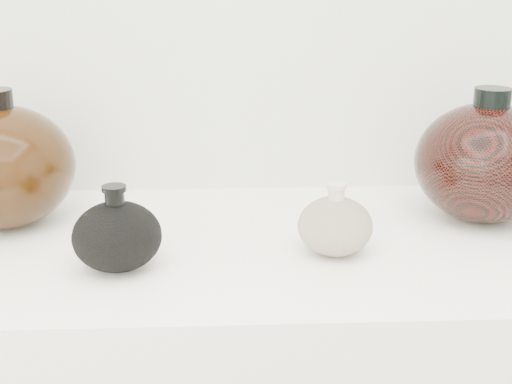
{
  "coord_description": "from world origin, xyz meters",
  "views": [
    {
      "loc": [
        -0.07,
        -0.02,
        1.3
      ],
      "look_at": [
        -0.03,
        0.92,
        0.99
      ],
      "focal_mm": 50.0,
      "sensor_mm": 36.0,
      "label": 1
    }
  ],
  "objects_px": {
    "black_gourd_vase": "(117,236)",
    "cream_gourd_vase": "(335,225)",
    "left_round_pot": "(1,166)",
    "right_round_pot": "(486,162)"
  },
  "relations": [
    {
      "from": "right_round_pot",
      "to": "left_round_pot",
      "type": "bearing_deg",
      "value": 179.36
    },
    {
      "from": "left_round_pot",
      "to": "cream_gourd_vase",
      "type": "bearing_deg",
      "value": -15.29
    },
    {
      "from": "cream_gourd_vase",
      "to": "left_round_pot",
      "type": "xyz_separation_m",
      "value": [
        -0.49,
        0.13,
        0.05
      ]
    },
    {
      "from": "black_gourd_vase",
      "to": "cream_gourd_vase",
      "type": "bearing_deg",
      "value": 7.33
    },
    {
      "from": "black_gourd_vase",
      "to": "right_round_pot",
      "type": "xyz_separation_m",
      "value": [
        0.55,
        0.16,
        0.05
      ]
    },
    {
      "from": "black_gourd_vase",
      "to": "cream_gourd_vase",
      "type": "distance_m",
      "value": 0.3
    },
    {
      "from": "left_round_pot",
      "to": "right_round_pot",
      "type": "relative_size",
      "value": 0.96
    },
    {
      "from": "right_round_pot",
      "to": "black_gourd_vase",
      "type": "bearing_deg",
      "value": -163.33
    },
    {
      "from": "black_gourd_vase",
      "to": "right_round_pot",
      "type": "bearing_deg",
      "value": 16.67
    },
    {
      "from": "cream_gourd_vase",
      "to": "left_round_pot",
      "type": "height_order",
      "value": "left_round_pot"
    }
  ]
}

